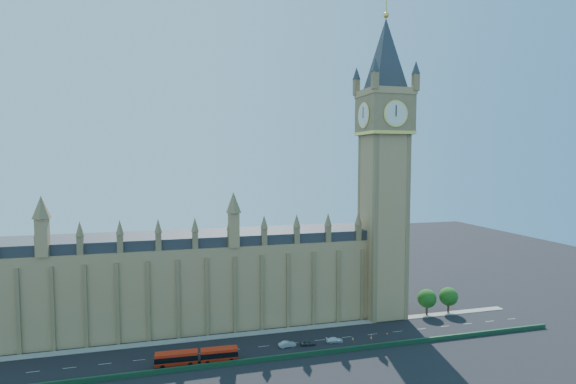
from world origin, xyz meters
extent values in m
plane|color=black|center=(0.00, 0.00, 0.00)|extent=(400.00, 400.00, 0.00)
cube|color=tan|center=(-25.00, 22.00, 12.50)|extent=(120.00, 20.00, 25.00)
cube|color=#2D3035|center=(-25.00, 22.00, 26.50)|extent=(120.00, 18.00, 3.00)
cube|color=tan|center=(38.00, 14.00, 29.00)|extent=(12.00, 12.00, 58.00)
cube|color=olive|center=(38.00, 14.00, 64.00)|extent=(14.00, 14.00, 12.00)
cylinder|color=silver|center=(38.00, 6.85, 64.00)|extent=(7.20, 0.30, 7.20)
cube|color=tan|center=(38.00, 14.00, 71.00)|extent=(14.50, 14.50, 2.00)
pyramid|color=#2D3035|center=(38.00, 14.00, 94.00)|extent=(20.59, 20.59, 22.00)
sphere|color=#F2C64C|center=(38.00, 14.00, 94.80)|extent=(1.80, 1.80, 1.80)
cube|color=#1E4C2D|center=(0.00, -9.00, 0.60)|extent=(160.00, 0.60, 1.20)
cube|color=gray|center=(0.00, 9.50, 0.08)|extent=(160.00, 3.00, 0.16)
cylinder|color=#382619|center=(52.00, 10.00, 2.00)|extent=(0.70, 0.70, 4.00)
sphere|color=#174B14|center=(52.00, 10.00, 5.50)|extent=(6.00, 6.00, 6.00)
sphere|color=#174B14|center=(52.80, 10.30, 6.10)|extent=(4.38, 4.38, 4.38)
cylinder|color=#382619|center=(60.00, 10.00, 2.00)|extent=(0.70, 0.70, 4.00)
sphere|color=#174B14|center=(60.00, 10.00, 5.50)|extent=(6.00, 6.00, 6.00)
sphere|color=#174B14|center=(60.80, 10.30, 6.10)|extent=(4.38, 4.38, 4.38)
cube|color=red|center=(-26.97, -5.70, 1.70)|extent=(10.33, 3.30, 3.40)
cube|color=red|center=(-16.66, -6.17, 1.70)|extent=(9.20, 3.25, 3.40)
cube|color=black|center=(-26.97, -5.70, 2.11)|extent=(10.38, 3.35, 1.29)
cube|color=black|center=(-16.66, -6.17, 2.11)|extent=(9.25, 3.30, 1.29)
cylinder|color=black|center=(-22.10, -5.92, 1.53)|extent=(1.00, 2.76, 2.72)
cylinder|color=black|center=(-30.30, -6.96, 0.57)|extent=(1.15, 0.39, 1.13)
cylinder|color=black|center=(-30.17, -4.13, 0.57)|extent=(1.15, 0.39, 1.13)
cylinder|color=black|center=(-23.77, -7.26, 0.57)|extent=(1.15, 0.39, 1.13)
cylinder|color=black|center=(-23.64, -4.43, 0.57)|extent=(1.15, 0.39, 1.13)
cylinder|color=black|center=(-19.62, -7.45, 0.57)|extent=(1.15, 0.39, 1.13)
cylinder|color=black|center=(-19.49, -4.62, 0.57)|extent=(1.15, 0.39, 1.13)
cylinder|color=black|center=(-13.82, -7.72, 0.57)|extent=(1.15, 0.39, 1.13)
cylinder|color=black|center=(-13.69, -4.89, 0.57)|extent=(1.15, 0.39, 1.13)
imported|color=#3F4246|center=(7.64, -2.50, 0.72)|extent=(4.38, 2.17, 1.44)
imported|color=#A1A3A9|center=(2.00, -2.06, 0.77)|extent=(4.77, 1.98, 1.53)
imported|color=white|center=(15.40, -2.53, 0.67)|extent=(4.73, 2.21, 1.33)
cube|color=black|center=(27.10, -1.10, 0.02)|extent=(0.44, 0.44, 0.04)
cone|color=#FF380D|center=(27.10, -1.10, 0.37)|extent=(0.48, 0.48, 0.73)
cylinder|color=white|center=(27.10, -1.10, 0.47)|extent=(0.36, 0.36, 0.13)
cube|color=black|center=(26.09, -3.19, 0.02)|extent=(0.49, 0.49, 0.05)
cone|color=orange|center=(26.09, -3.19, 0.40)|extent=(0.54, 0.54, 0.79)
cylinder|color=white|center=(26.09, -3.19, 0.51)|extent=(0.39, 0.39, 0.14)
cube|color=black|center=(20.85, -2.49, 0.02)|extent=(0.49, 0.49, 0.04)
cone|color=orange|center=(20.85, -2.49, 0.38)|extent=(0.54, 0.54, 0.77)
cylinder|color=white|center=(20.85, -2.49, 0.49)|extent=(0.37, 0.37, 0.13)
cube|color=black|center=(31.85, -1.60, 0.02)|extent=(0.49, 0.49, 0.04)
cone|color=#FF350D|center=(31.85, -1.60, 0.33)|extent=(0.54, 0.54, 0.66)
cylinder|color=white|center=(31.85, -1.60, 0.42)|extent=(0.32, 0.32, 0.11)
camera|label=1|loc=(-28.45, -115.29, 50.25)|focal=28.00mm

